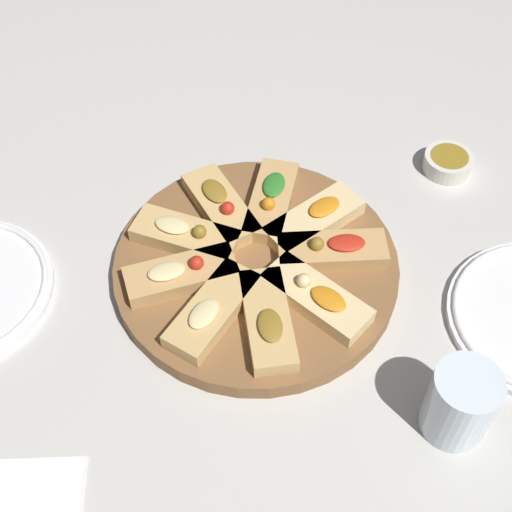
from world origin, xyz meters
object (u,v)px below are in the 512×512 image
Objects in this scene: serving_board at (256,267)px; dipping_bowl at (448,162)px; water_glass at (460,403)px; napkin_stack at (14,512)px.

dipping_bowl is (0.30, 0.17, 0.00)m from serving_board.
napkin_stack is (-0.48, -0.06, -0.05)m from water_glass.
water_glass is 1.34× the size of dipping_bowl.
dipping_bowl is at bearing 76.28° from water_glass.
water_glass is at bearing -103.72° from dipping_bowl.
water_glass reaches higher than dipping_bowl.
serving_board is 3.85× the size of water_glass.
serving_board is 0.40m from napkin_stack.
water_glass is at bearing -49.18° from serving_board.
napkin_stack is 1.92× the size of dipping_bowl.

